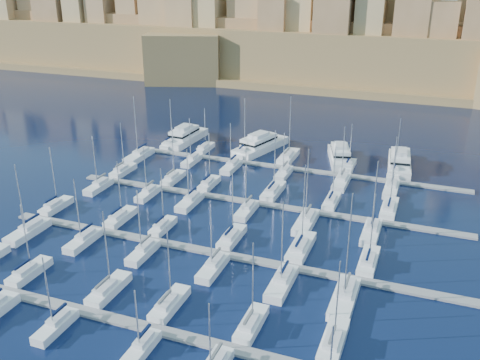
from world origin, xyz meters
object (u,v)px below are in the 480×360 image
at_px(sailboat_2, 109,289).
at_px(motor_yacht_c, 340,156).
at_px(motor_yacht_b, 260,144).
at_px(sailboat_4, 251,324).
at_px(motor_yacht_a, 185,136).
at_px(motor_yacht_d, 400,162).

relative_size(sailboat_2, motor_yacht_c, 0.83).
xyz_separation_m(sailboat_2, motor_yacht_b, (-0.02, 71.20, 0.99)).
distance_m(sailboat_4, motor_yacht_a, 83.77).
xyz_separation_m(motor_yacht_c, motor_yacht_d, (14.41, 0.67, 0.00)).
bearing_deg(motor_yacht_b, motor_yacht_d, -1.16).
bearing_deg(motor_yacht_d, sailboat_4, -100.43).
bearing_deg(motor_yacht_c, motor_yacht_a, 179.07).
distance_m(sailboat_2, motor_yacht_b, 71.21).
xyz_separation_m(motor_yacht_b, motor_yacht_c, (21.65, -1.40, -0.00)).
bearing_deg(motor_yacht_c, motor_yacht_b, 176.29).
distance_m(motor_yacht_b, motor_yacht_c, 21.69).
xyz_separation_m(sailboat_4, motor_yacht_b, (-23.02, 71.51, 0.99)).
bearing_deg(motor_yacht_c, sailboat_2, -107.22).
bearing_deg(motor_yacht_d, sailboat_2, -117.08).
height_order(sailboat_4, motor_yacht_a, sailboat_4).
relative_size(sailboat_2, sailboat_4, 1.03).
xyz_separation_m(sailboat_2, motor_yacht_c, (21.63, 69.80, 0.99)).
relative_size(motor_yacht_a, motor_yacht_d, 0.99).
height_order(sailboat_4, motor_yacht_b, sailboat_4).
distance_m(sailboat_2, motor_yacht_c, 73.08).
xyz_separation_m(sailboat_4, motor_yacht_d, (13.03, 70.78, 0.99)).
bearing_deg(motor_yacht_a, motor_yacht_b, 1.84).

